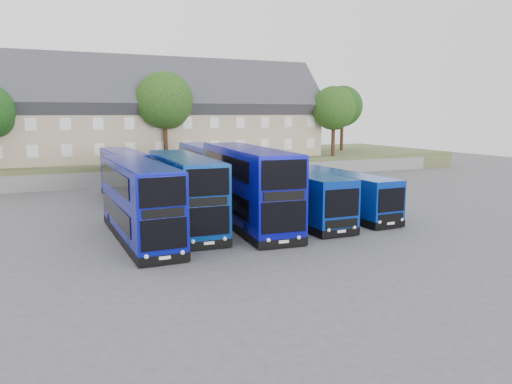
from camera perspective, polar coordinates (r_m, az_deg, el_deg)
The scene contains 14 objects.
ground at distance 28.08m, azimuth -0.83°, elevation -5.45°, with size 120.00×120.00×0.00m, color #4D4D53.
retaining_wall at distance 50.48m, azimuth -11.96°, elevation 1.68°, with size 70.00×0.40×1.50m, color slate.
earth_bank at distance 60.18m, azimuth -14.10°, elevation 3.00°, with size 80.00×20.00×2.00m, color #4F5530.
terrace_row at distance 55.44m, azimuth -16.61°, elevation 8.20°, with size 48.00×10.40×11.20m.
dd_front_left at distance 28.35m, azimuth -13.19°, elevation -1.17°, with size 2.51×10.87×4.31m.
dd_front_mid at distance 30.76m, azimuth -8.18°, elevation -0.15°, with size 3.30×11.25×4.41m.
dd_front_right at distance 31.27m, azimuth -0.98°, elevation 0.49°, with size 3.98×12.39×4.84m.
dd_rear_left at distance 40.92m, azimuth -14.78°, elevation 1.64°, with size 2.37×10.16×4.03m.
dd_rear_right at distance 43.07m, azimuth -5.81°, elevation 2.40°, with size 3.43×10.90×4.26m.
coach_east_a at distance 33.48m, azimuth 4.32°, elevation -0.33°, with size 2.86×11.98×3.26m.
coach_east_b at distance 35.38m, azimuth 9.59°, elevation -0.17°, with size 2.36×10.83×2.95m.
tree_mid at distance 52.16m, azimuth -10.29°, elevation 10.02°, with size 5.76×5.76×9.18m.
tree_east at distance 59.96m, azimuth 8.95°, elevation 9.25°, with size 5.12×5.12×8.16m.
tree_far at distance 69.12m, azimuth 9.90°, elevation 9.46°, with size 5.44×5.44×8.67m.
Camera 1 is at (-11.01, -24.86, 7.00)m, focal length 35.00 mm.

